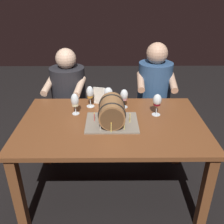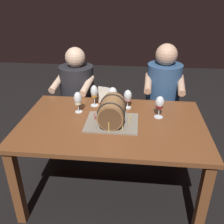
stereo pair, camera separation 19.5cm
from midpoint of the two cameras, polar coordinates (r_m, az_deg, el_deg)
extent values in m
plane|color=black|center=(2.45, 2.40, -17.29)|extent=(8.00, 8.00, 0.00)
cube|color=brown|center=(2.02, 2.78, -2.81)|extent=(1.49, 0.94, 0.03)
cube|color=brown|center=(2.07, -18.33, -16.13)|extent=(0.07, 0.07, 0.69)
cube|color=brown|center=(2.01, 22.71, -18.53)|extent=(0.07, 0.07, 0.69)
cube|color=brown|center=(2.67, -11.69, -4.41)|extent=(0.07, 0.07, 0.69)
cube|color=brown|center=(2.63, 18.30, -5.89)|extent=(0.07, 0.07, 0.69)
cube|color=gray|center=(2.00, 2.80, -2.47)|extent=(0.41, 0.34, 0.01)
cylinder|color=olive|center=(1.95, 2.87, 0.22)|extent=(0.20, 0.28, 0.20)
cylinder|color=brown|center=(1.82, 2.60, -1.82)|extent=(0.17, 0.00, 0.17)
cylinder|color=brown|center=(2.08, 3.11, 2.01)|extent=(0.17, 0.00, 0.17)
torus|color=black|center=(1.88, 2.72, -0.87)|extent=(0.21, 0.01, 0.21)
torus|color=black|center=(2.02, 3.00, 1.23)|extent=(0.21, 0.01, 0.21)
cylinder|color=#EAD666|center=(1.97, 6.92, -1.79)|extent=(0.01, 0.01, 0.07)
sphere|color=#F9C64C|center=(1.95, 6.98, -0.74)|extent=(0.01, 0.01, 0.01)
cylinder|color=silver|center=(2.07, 5.86, -0.32)|extent=(0.01, 0.01, 0.06)
sphere|color=#F9C64C|center=(2.05, 5.91, 0.58)|extent=(0.01, 0.01, 0.01)
cylinder|color=silver|center=(2.12, 3.00, 0.45)|extent=(0.01, 0.01, 0.06)
sphere|color=#F9C64C|center=(2.10, 3.02, 1.37)|extent=(0.01, 0.01, 0.01)
cylinder|color=#D64C47|center=(2.08, 0.13, -0.09)|extent=(0.01, 0.01, 0.06)
sphere|color=#F9C64C|center=(2.06, 0.13, 0.78)|extent=(0.01, 0.01, 0.01)
cylinder|color=#D64C47|center=(2.00, -1.18, -1.15)|extent=(0.01, 0.01, 0.06)
sphere|color=#F9C64C|center=(1.99, -1.19, -0.20)|extent=(0.01, 0.01, 0.01)
cylinder|color=silver|center=(1.88, -0.07, -3.20)|extent=(0.01, 0.01, 0.06)
sphere|color=#F9C64C|center=(1.87, -0.07, -2.27)|extent=(0.01, 0.01, 0.01)
cylinder|color=#EAD666|center=(1.85, 2.31, -3.69)|extent=(0.01, 0.01, 0.07)
sphere|color=#F9C64C|center=(1.83, 2.33, -2.60)|extent=(0.01, 0.01, 0.01)
cylinder|color=#EAD666|center=(1.88, 5.39, -3.38)|extent=(0.01, 0.01, 0.06)
sphere|color=#F9C64C|center=(1.86, 5.43, -2.40)|extent=(0.01, 0.01, 0.01)
cylinder|color=white|center=(2.26, 6.02, 0.95)|extent=(0.07, 0.07, 0.00)
cylinder|color=white|center=(2.24, 6.06, 1.76)|extent=(0.01, 0.01, 0.07)
ellipsoid|color=white|center=(2.21, 6.17, 3.72)|extent=(0.07, 0.07, 0.10)
cylinder|color=pink|center=(2.22, 6.12, 2.97)|extent=(0.06, 0.06, 0.03)
cylinder|color=white|center=(2.14, 13.11, -1.16)|extent=(0.07, 0.07, 0.00)
cylinder|color=white|center=(2.12, 13.23, -0.11)|extent=(0.01, 0.01, 0.08)
ellipsoid|color=white|center=(2.08, 13.50, 2.15)|extent=(0.07, 0.07, 0.10)
cylinder|color=maroon|center=(2.10, 13.41, 1.39)|extent=(0.06, 0.06, 0.03)
cylinder|color=white|center=(2.18, -5.08, -0.01)|extent=(0.06, 0.06, 0.00)
cylinder|color=white|center=(2.16, -5.12, 0.86)|extent=(0.01, 0.01, 0.07)
ellipsoid|color=white|center=(2.12, -5.22, 3.08)|extent=(0.07, 0.07, 0.11)
cylinder|color=beige|center=(2.14, -5.18, 2.21)|extent=(0.06, 0.06, 0.03)
cylinder|color=white|center=(2.29, -1.55, 1.49)|extent=(0.07, 0.07, 0.00)
cylinder|color=white|center=(2.27, -1.57, 2.47)|extent=(0.01, 0.01, 0.08)
ellipsoid|color=white|center=(2.23, -1.60, 4.71)|extent=(0.06, 0.06, 0.11)
cylinder|color=#C6842D|center=(2.25, -1.59, 3.98)|extent=(0.05, 0.05, 0.04)
cylinder|color=white|center=(2.31, 2.57, 1.70)|extent=(0.07, 0.07, 0.00)
cylinder|color=white|center=(2.29, 2.59, 2.58)|extent=(0.01, 0.01, 0.07)
ellipsoid|color=white|center=(2.26, 2.63, 4.49)|extent=(0.08, 0.08, 0.09)
cube|color=silver|center=(2.30, 0.58, 3.78)|extent=(0.11, 0.04, 0.16)
cube|color=black|center=(2.97, -5.49, -3.16)|extent=(0.34, 0.32, 0.45)
cylinder|color=#232328|center=(2.77, -5.92, 5.34)|extent=(0.41, 0.41, 0.50)
sphere|color=beige|center=(2.66, -6.28, 12.23)|extent=(0.21, 0.21, 0.21)
cylinder|color=beige|center=(2.56, -3.53, 6.02)|extent=(0.11, 0.31, 0.14)
cylinder|color=beige|center=(2.67, -10.31, 6.53)|extent=(0.11, 0.31, 0.14)
cube|color=#1B2D46|center=(2.95, 12.55, -4.04)|extent=(0.34, 0.32, 0.45)
cylinder|color=#2D4C75|center=(2.73, 13.58, 4.95)|extent=(0.37, 0.37, 0.55)
sphere|color=tan|center=(2.62, 14.47, 12.50)|extent=(0.22, 0.22, 0.22)
cylinder|color=tan|center=(2.58, 17.57, 5.91)|extent=(0.09, 0.31, 0.14)
cylinder|color=tan|center=(2.55, 10.44, 6.49)|extent=(0.09, 0.31, 0.14)
camera|label=1|loc=(0.10, -87.14, 1.46)|focal=40.14mm
camera|label=2|loc=(0.10, 92.86, -1.46)|focal=40.14mm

